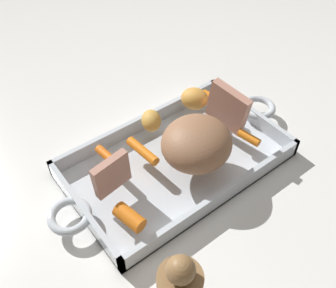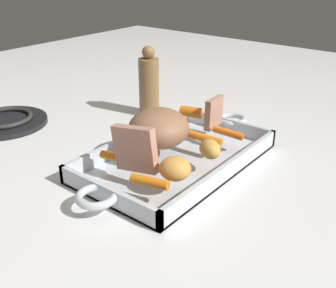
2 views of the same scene
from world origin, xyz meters
TOP-DOWN VIEW (x-y plane):
  - ground_plane at (0.00, 0.00)m, footprint 2.29×2.29m
  - roasting_dish at (0.00, 0.00)m, footprint 0.47×0.22m
  - pork_roast at (-0.02, 0.03)m, footprint 0.16×0.15m
  - roast_slice_outer at (0.12, 0.00)m, footprint 0.07×0.02m
  - roast_slice_thick at (-0.11, 0.00)m, footprint 0.03×0.09m
  - baby_carrot_southeast at (0.10, -0.05)m, footprint 0.02×0.06m
  - baby_carrot_center_right at (0.14, 0.07)m, footprint 0.03×0.05m
  - baby_carrot_northwest at (-0.11, 0.06)m, footprint 0.02×0.04m
  - baby_carrot_southwest at (0.05, -0.03)m, footprint 0.02×0.07m
  - baby_carrot_long at (-0.14, -0.05)m, footprint 0.03×0.07m
  - potato_halved at (-0.10, -0.07)m, footprint 0.07×0.07m
  - potato_near_roast at (0.00, -0.07)m, footprint 0.05×0.06m

SIDE VIEW (x-z plane):
  - ground_plane at x=0.00m, z-range 0.00..0.00m
  - roasting_dish at x=0.00m, z-range -0.01..0.03m
  - baby_carrot_southeast at x=0.10m, z-range 0.03..0.05m
  - baby_carrot_northwest at x=-0.11m, z-range 0.03..0.05m
  - baby_carrot_southwest at x=0.05m, z-range 0.03..0.05m
  - baby_carrot_long at x=-0.14m, z-range 0.03..0.05m
  - baby_carrot_center_right at x=0.14m, z-range 0.03..0.06m
  - potato_near_roast at x=0.00m, z-range 0.03..0.07m
  - potato_halved at x=-0.10m, z-range 0.03..0.07m
  - roast_slice_outer at x=0.12m, z-range 0.03..0.10m
  - pork_roast at x=-0.02m, z-range 0.03..0.10m
  - roast_slice_thick at x=-0.11m, z-range 0.03..0.12m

